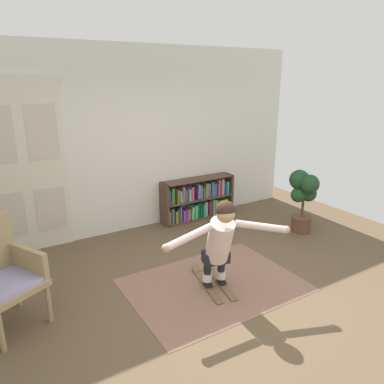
{
  "coord_description": "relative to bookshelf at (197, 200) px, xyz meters",
  "views": [
    {
      "loc": [
        -2.26,
        -2.83,
        2.41
      ],
      "look_at": [
        0.01,
        0.88,
        1.05
      ],
      "focal_mm": 34.48,
      "sensor_mm": 36.0,
      "label": 1
    }
  ],
  "objects": [
    {
      "name": "bookshelf",
      "position": [
        0.0,
        0.0,
        0.0
      ],
      "size": [
        1.36,
        0.3,
        0.73
      ],
      "color": "#50392C",
      "rests_on": "ground"
    },
    {
      "name": "double_door",
      "position": [
        -2.69,
        0.15,
        0.9
      ],
      "size": [
        1.22,
        0.05,
        2.45
      ],
      "color": "silver",
      "rests_on": "ground"
    },
    {
      "name": "ground_plane",
      "position": [
        -1.03,
        -2.39,
        -0.33
      ],
      "size": [
        7.2,
        7.2,
        0.0
      ],
      "primitive_type": "plane",
      "color": "brown"
    },
    {
      "name": "potted_plant",
      "position": [
        1.15,
        -1.38,
        0.29
      ],
      "size": [
        0.42,
        0.49,
        1.01
      ],
      "color": "brown",
      "rests_on": "ground"
    },
    {
      "name": "rug",
      "position": [
        -1.01,
        -2.01,
        -0.33
      ],
      "size": [
        2.04,
        1.5,
        0.01
      ],
      "primitive_type": "cube",
      "color": "#886150",
      "rests_on": "ground"
    },
    {
      "name": "person_skier",
      "position": [
        -1.04,
        -2.15,
        0.34
      ],
      "size": [
        1.47,
        0.7,
        1.09
      ],
      "color": "white",
      "rests_on": "skis_pair"
    },
    {
      "name": "skis_pair",
      "position": [
        -1.01,
        -1.98,
        -0.31
      ],
      "size": [
        0.44,
        0.88,
        0.07
      ],
      "color": "brown",
      "rests_on": "rug"
    },
    {
      "name": "back_wall",
      "position": [
        -1.03,
        0.21,
        1.12
      ],
      "size": [
        6.0,
        0.1,
        2.9
      ],
      "primitive_type": "cube",
      "color": "silver",
      "rests_on": "ground"
    }
  ]
}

